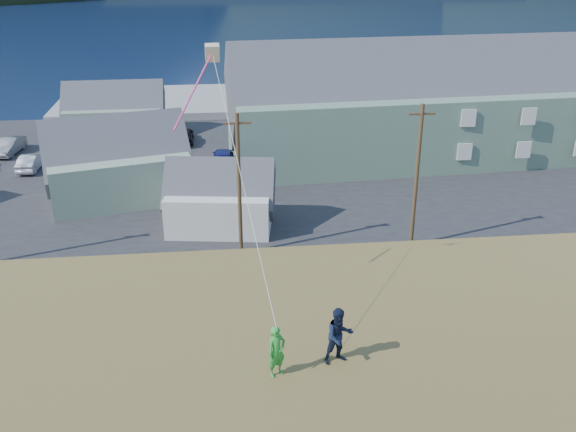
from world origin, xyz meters
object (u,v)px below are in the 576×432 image
(lodge, at_px, (436,104))
(shed_white, at_px, (220,197))
(kite_flyer_navy, at_px, (339,336))
(wharf, at_px, (174,102))
(kite_flyer_green, at_px, (277,351))
(shed_palegreen_near, at_px, (118,162))
(shed_palegreen_far, at_px, (114,111))

(lodge, bearing_deg, shed_white, -149.06)
(shed_white, relative_size, kite_flyer_navy, 4.58)
(lodge, distance_m, shed_white, 23.08)
(wharf, xyz_separation_m, kite_flyer_navy, (8.44, -59.32, 7.61))
(kite_flyer_navy, bearing_deg, kite_flyer_green, 178.60)
(shed_palegreen_near, xyz_separation_m, kite_flyer_green, (9.01, -31.62, 5.13))
(wharf, height_order, kite_flyer_green, kite_flyer_green)
(kite_flyer_navy, bearing_deg, shed_white, 83.68)
(kite_flyer_navy, bearing_deg, wharf, 84.17)
(wharf, bearing_deg, lodge, -41.53)
(lodge, relative_size, shed_palegreen_near, 3.13)
(shed_palegreen_near, bearing_deg, shed_palegreen_far, 84.29)
(shed_white, height_order, kite_flyer_navy, kite_flyer_navy)
(wharf, relative_size, kite_flyer_green, 17.06)
(shed_palegreen_far, bearing_deg, lodge, -19.23)
(shed_white, xyz_separation_m, shed_palegreen_far, (-10.03, 22.78, 0.25))
(shed_palegreen_near, bearing_deg, wharf, 70.69)
(shed_white, bearing_deg, wharf, 106.65)
(shed_palegreen_near, bearing_deg, kite_flyer_navy, -85.38)
(lodge, xyz_separation_m, kite_flyer_navy, (-15.49, -38.13, 3.23))
(lodge, distance_m, kite_flyer_green, 42.35)
(wharf, relative_size, shed_palegreen_far, 2.68)
(wharf, xyz_separation_m, shed_white, (5.09, -34.27, 1.79))
(shed_palegreen_near, distance_m, shed_palegreen_far, 16.81)
(shed_palegreen_far, xyz_separation_m, kite_flyer_green, (11.57, -48.23, 5.47))
(shed_palegreen_far, height_order, kite_flyer_green, kite_flyer_green)
(shed_palegreen_far, xyz_separation_m, kite_flyer_navy, (13.37, -47.83, 5.57))
(wharf, distance_m, kite_flyer_navy, 60.40)
(lodge, distance_m, kite_flyer_navy, 41.28)
(shed_white, height_order, shed_palegreen_far, shed_palegreen_far)
(shed_white, xyz_separation_m, kite_flyer_navy, (3.35, -25.05, 5.82))
(shed_white, xyz_separation_m, kite_flyer_green, (1.55, -25.45, 5.73))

